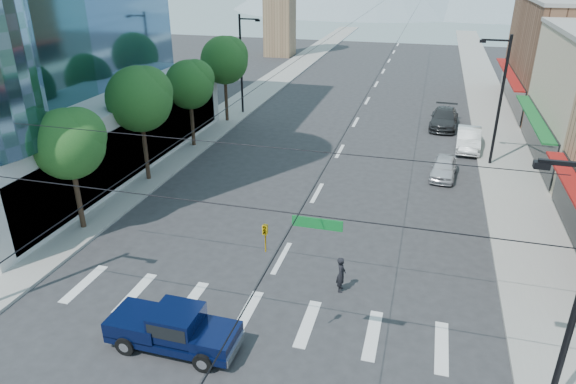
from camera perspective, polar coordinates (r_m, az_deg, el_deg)
name	(u,v)px	position (r m, az deg, el deg)	size (l,w,h in m)	color
ground	(239,337)	(20.77, -5.50, -15.74)	(160.00, 160.00, 0.00)	#28282B
sidewalk_left	(263,89)	(59.12, -2.75, 11.40)	(4.00, 120.00, 0.15)	gray
sidewalk_right	(488,103)	(56.61, 21.35, 9.18)	(4.00, 120.00, 0.15)	gray
tree_near	(71,141)	(28.22, -22.93, 5.21)	(3.65, 3.64, 6.71)	black
tree_midnear	(142,97)	(33.57, -15.95, 10.12)	(4.09, 4.09, 7.52)	black
tree_midfar	(191,83)	(39.69, -10.69, 11.83)	(3.65, 3.64, 6.71)	black
tree_far	(226,59)	(45.84, -6.90, 14.49)	(4.09, 4.09, 7.52)	black
signal_rig	(228,247)	(17.27, -6.68, -6.07)	(21.80, 0.20, 9.00)	black
lamp_pole_nw	(242,61)	(48.47, -5.09, 14.32)	(2.00, 0.25, 9.00)	black
lamp_pole_ne	(499,97)	(37.94, 22.40, 9.78)	(2.00, 0.25, 9.00)	black
pickup_truck	(173,328)	(20.17, -12.67, -14.49)	(5.03, 2.01, 1.70)	black
pedestrian	(341,274)	(22.78, 5.92, -9.09)	(0.61, 0.40, 1.66)	black
parked_car_near	(444,167)	(35.89, 16.94, 2.62)	(1.60, 3.98, 1.36)	silver
parked_car_mid	(468,139)	(41.91, 19.42, 5.58)	(1.72, 4.94, 1.63)	white
parked_car_far	(444,118)	(46.99, 16.96, 7.85)	(2.24, 5.50, 1.60)	#2E2F31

